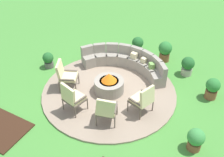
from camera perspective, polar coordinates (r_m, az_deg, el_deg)
ground_plane at (r=9.20m, az=-0.61°, el=-2.89°), size 24.00×24.00×0.00m
patio_circle at (r=9.18m, az=-0.61°, el=-2.75°), size 4.50×4.50×0.06m
fire_pit at (r=8.98m, az=-0.62°, el=-1.24°), size 0.99×0.99×0.72m
curved_stone_bench at (r=10.03m, az=3.10°, el=3.47°), size 3.33×1.30×0.78m
lounge_chair_front_left at (r=9.09m, az=-9.71°, el=0.72°), size 0.79×0.77×1.04m
lounge_chair_front_right at (r=8.17m, az=-8.37°, el=-3.85°), size 0.69×0.66×1.08m
lounge_chair_back_left at (r=7.73m, az=-1.20°, el=-6.41°), size 0.75×0.76×1.01m
lounge_chair_back_right at (r=8.09m, az=6.54°, el=-4.29°), size 0.73×0.75×1.00m
potted_plant_0 at (r=7.59m, az=17.16°, el=-12.06°), size 0.47×0.47×0.68m
potted_plant_1 at (r=9.32m, az=20.34°, el=-1.86°), size 0.46×0.46×0.75m
potted_plant_2 at (r=11.03m, az=5.40°, el=7.02°), size 0.46×0.46×0.75m
potted_plant_3 at (r=10.17m, az=15.60°, el=2.65°), size 0.47×0.47×0.71m
potted_plant_4 at (r=10.73m, az=11.07°, el=5.78°), size 0.52×0.52×0.82m
potted_plant_5 at (r=10.49m, az=-13.23°, el=3.88°), size 0.41×0.41×0.62m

